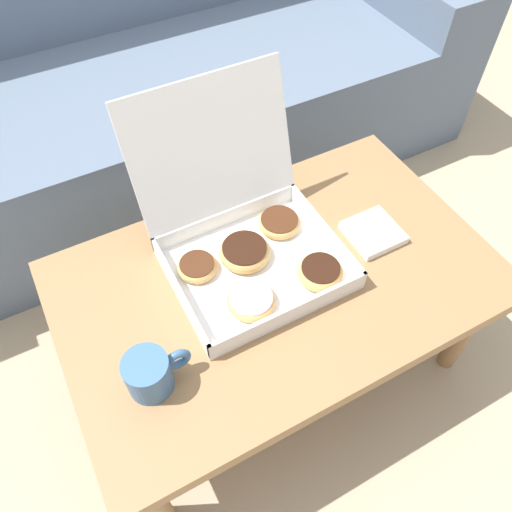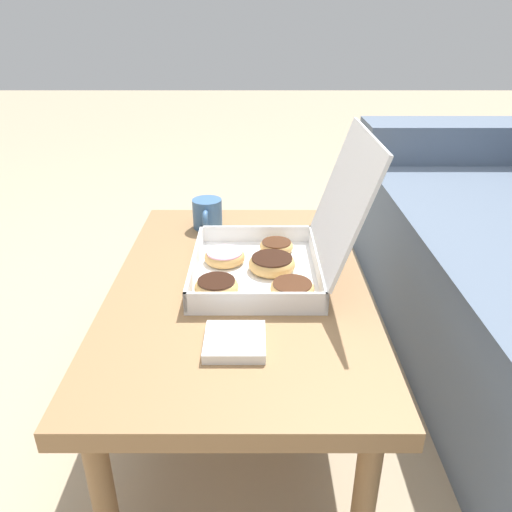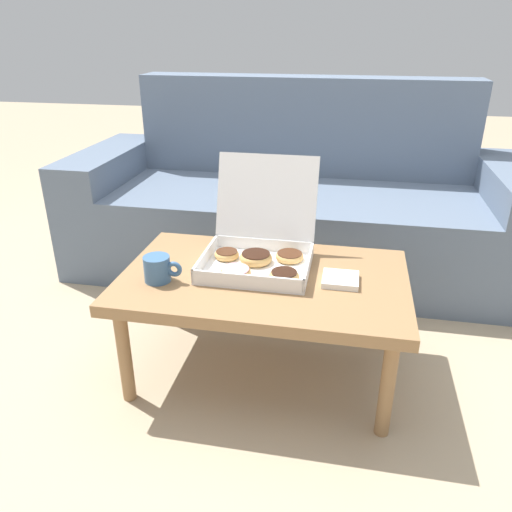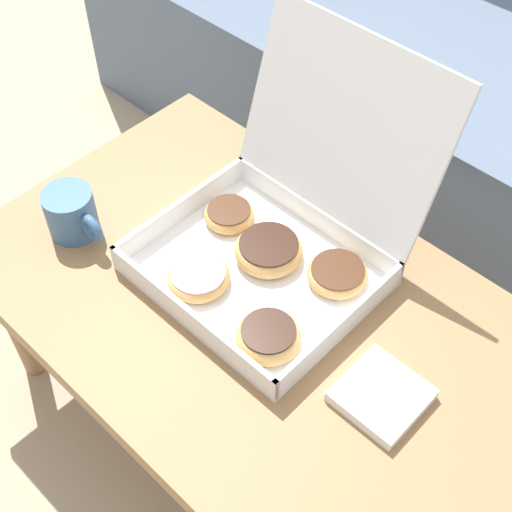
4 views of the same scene
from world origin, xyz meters
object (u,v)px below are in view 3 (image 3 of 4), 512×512
(coffee_mug, at_px, (158,269))
(coffee_table, at_px, (264,286))
(pastry_box, at_px, (260,250))
(couch, at_px, (297,207))

(coffee_mug, bearing_deg, coffee_table, 17.37)
(pastry_box, bearing_deg, couch, 88.19)
(couch, relative_size, coffee_mug, 17.35)
(coffee_mug, bearing_deg, pastry_box, 31.09)
(pastry_box, relative_size, coffee_mug, 3.14)
(couch, xyz_separation_m, coffee_table, (0.00, -0.94, 0.04))
(coffee_table, bearing_deg, pastry_box, 109.21)
(coffee_table, distance_m, coffee_mug, 0.35)
(pastry_box, bearing_deg, coffee_mug, -148.91)
(coffee_table, relative_size, pastry_box, 2.37)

